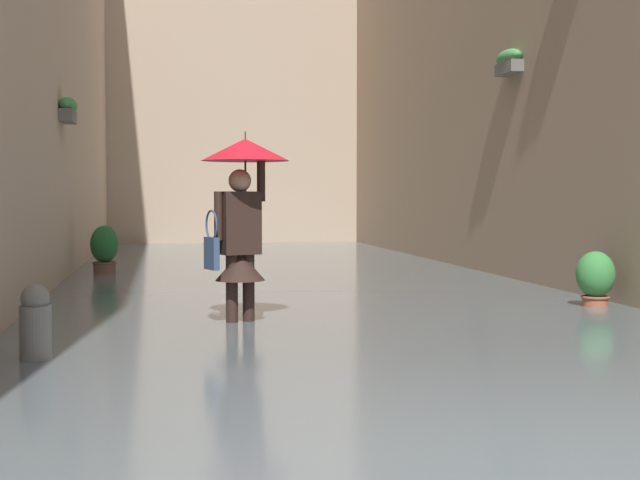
% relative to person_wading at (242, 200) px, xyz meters
% --- Properties ---
extents(ground_plane, '(60.00, 60.00, 0.00)m').
position_rel_person_wading_xyz_m(ground_plane, '(-1.11, -5.20, -1.38)').
color(ground_plane, '#605B56').
extents(flood_water, '(7.52, 27.05, 0.16)m').
position_rel_person_wading_xyz_m(flood_water, '(-1.11, -5.20, -1.30)').
color(flood_water, '#515B60').
rests_on(flood_water, ground_plane).
extents(building_facade_far, '(10.32, 1.80, 12.91)m').
position_rel_person_wading_xyz_m(building_facade_far, '(-1.11, -16.62, 5.08)').
color(building_facade_far, tan).
rests_on(building_facade_far, ground_plane).
extents(person_wading, '(0.88, 0.88, 2.06)m').
position_rel_person_wading_xyz_m(person_wading, '(0.00, 0.00, 0.00)').
color(person_wading, black).
rests_on(person_wading, ground_plane).
extents(potted_plant_mid_left, '(0.44, 0.44, 0.79)m').
position_rel_person_wading_xyz_m(potted_plant_mid_left, '(-4.09, -0.63, -0.93)').
color(potted_plant_mid_left, '#9E563D').
rests_on(potted_plant_mid_left, ground_plane).
extents(potted_plant_mid_right, '(0.45, 0.45, 0.94)m').
position_rel_person_wading_xyz_m(potted_plant_mid_right, '(1.73, -6.12, -0.87)').
color(potted_plant_mid_right, brown).
rests_on(potted_plant_mid_right, ground_plane).
extents(mooring_bollard, '(0.24, 0.24, 0.74)m').
position_rel_person_wading_xyz_m(mooring_bollard, '(1.75, 1.89, -1.01)').
color(mooring_bollard, slate).
rests_on(mooring_bollard, ground_plane).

